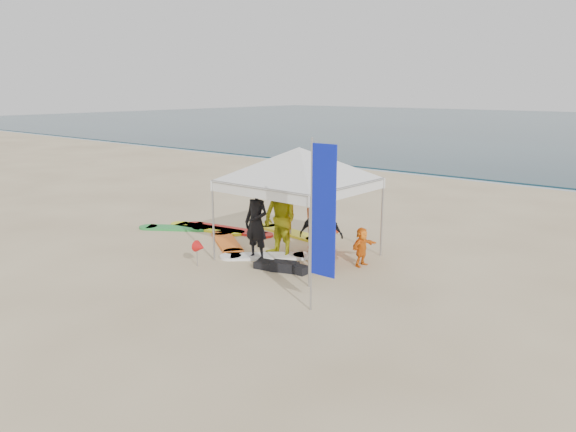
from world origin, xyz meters
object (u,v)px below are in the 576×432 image
at_px(feather_flag, 322,213).
at_px(canopy_tent, 299,148).
at_px(person_seated, 362,247).
at_px(marker_pennant, 200,247).
at_px(person_orange_a, 317,220).
at_px(person_black_a, 256,223).
at_px(person_orange_b, 322,218).
at_px(person_black_b, 321,235).
at_px(surfboard_spread, 232,235).
at_px(person_yellow, 280,219).

bearing_deg(feather_flag, canopy_tent, 135.52).
relative_size(person_seated, marker_pennant, 1.48).
xyz_separation_m(person_orange_a, person_seated, (1.26, 0.13, -0.49)).
bearing_deg(person_black_a, feather_flag, -27.11).
relative_size(person_black_a, person_orange_a, 0.98).
bearing_deg(person_orange_b, person_black_b, 128.45).
relative_size(person_black_a, surfboard_spread, 0.32).
bearing_deg(person_orange_a, feather_flag, 172.55).
distance_m(person_orange_a, person_seated, 1.36).
height_order(person_black_b, surfboard_spread, person_black_b).
bearing_deg(feather_flag, person_orange_a, 128.43).
relative_size(person_orange_a, marker_pennant, 3.02).
relative_size(person_yellow, canopy_tent, 0.46).
bearing_deg(person_yellow, surfboard_spread, 171.33).
bearing_deg(person_black_a, person_black_b, 9.46).
distance_m(person_yellow, person_orange_a, 0.91).
xyz_separation_m(person_black_b, person_seated, (0.49, 0.97, -0.39)).
height_order(person_black_a, person_orange_b, person_black_a).
bearing_deg(surfboard_spread, person_orange_b, 5.97).
relative_size(person_yellow, surfboard_spread, 0.33).
xyz_separation_m(person_seated, feather_flag, (0.99, -2.96, 1.47)).
bearing_deg(surfboard_spread, person_yellow, -14.79).
bearing_deg(person_black_a, marker_pennant, -114.88).
height_order(marker_pennant, surfboard_spread, marker_pennant).
height_order(feather_flag, surfboard_spread, feather_flag).
bearing_deg(person_black_a, person_orange_a, 48.62).
distance_m(person_seated, surfboard_spread, 4.37).
relative_size(person_orange_b, feather_flag, 0.56).
bearing_deg(person_black_b, person_orange_b, -79.23).
height_order(person_seated, canopy_tent, canopy_tent).
xyz_separation_m(canopy_tent, marker_pennant, (-1.32, -2.09, -2.27)).
bearing_deg(surfboard_spread, canopy_tent, -8.34).
relative_size(marker_pennant, surfboard_spread, 0.11).
distance_m(person_yellow, surfboard_spread, 2.60).
height_order(person_orange_a, surfboard_spread, person_orange_a).
xyz_separation_m(person_black_a, person_orange_a, (1.01, 1.11, 0.02)).
bearing_deg(person_orange_b, marker_pennant, 64.43).
distance_m(person_black_b, feather_flag, 2.71).
relative_size(canopy_tent, feather_flag, 1.27).
xyz_separation_m(person_orange_b, marker_pennant, (-1.50, -2.81, -0.43)).
bearing_deg(canopy_tent, person_black_a, -131.23).
distance_m(person_yellow, feather_flag, 3.89).
height_order(person_orange_a, person_orange_b, person_orange_a).
relative_size(person_black_a, person_orange_b, 1.02).
bearing_deg(person_orange_b, person_seated, 171.77).
relative_size(person_yellow, feather_flag, 0.59).
xyz_separation_m(person_orange_a, person_orange_b, (-0.13, 0.40, -0.04)).
height_order(person_black_a, surfboard_spread, person_black_a).
bearing_deg(person_yellow, marker_pennant, -109.23).
bearing_deg(feather_flag, person_black_a, 152.17).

